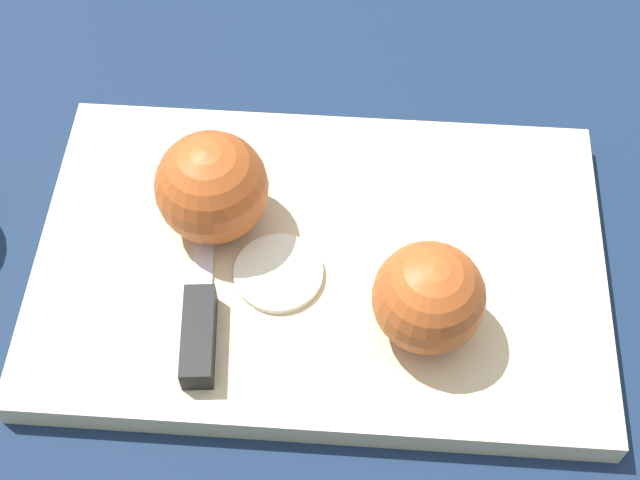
% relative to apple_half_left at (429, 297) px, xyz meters
% --- Properties ---
extents(ground_plane, '(4.00, 4.00, 0.00)m').
position_rel_apple_half_left_xyz_m(ground_plane, '(0.08, -0.04, -0.06)').
color(ground_plane, '#14233D').
extents(cutting_board, '(0.42, 0.29, 0.02)m').
position_rel_apple_half_left_xyz_m(cutting_board, '(0.08, -0.04, -0.05)').
color(cutting_board, '#D1B789').
rests_on(cutting_board, ground_plane).
extents(apple_half_left, '(0.07, 0.07, 0.07)m').
position_rel_apple_half_left_xyz_m(apple_half_left, '(0.00, 0.00, 0.00)').
color(apple_half_left, '#AD4C1E').
rests_on(apple_half_left, cutting_board).
extents(apple_half_right, '(0.08, 0.08, 0.08)m').
position_rel_apple_half_left_xyz_m(apple_half_right, '(0.15, -0.06, 0.00)').
color(apple_half_right, '#AD4C1E').
rests_on(apple_half_right, cutting_board).
extents(knife, '(0.05, 0.17, 0.02)m').
position_rel_apple_half_left_xyz_m(knife, '(0.15, 0.03, -0.03)').
color(knife, silver).
rests_on(knife, cutting_board).
extents(apple_slice, '(0.06, 0.06, 0.01)m').
position_rel_apple_half_left_xyz_m(apple_slice, '(0.10, -0.02, -0.03)').
color(apple_slice, '#EFE5C6').
rests_on(apple_slice, cutting_board).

